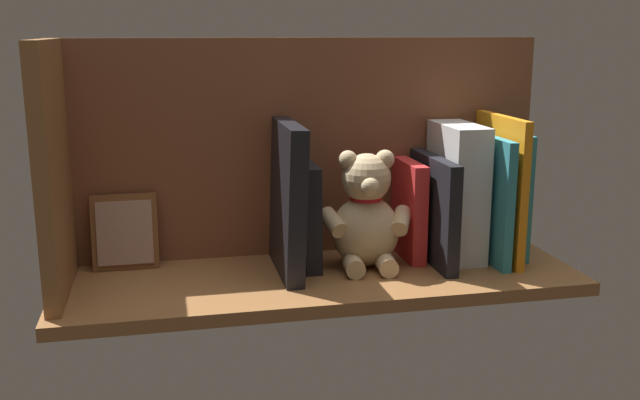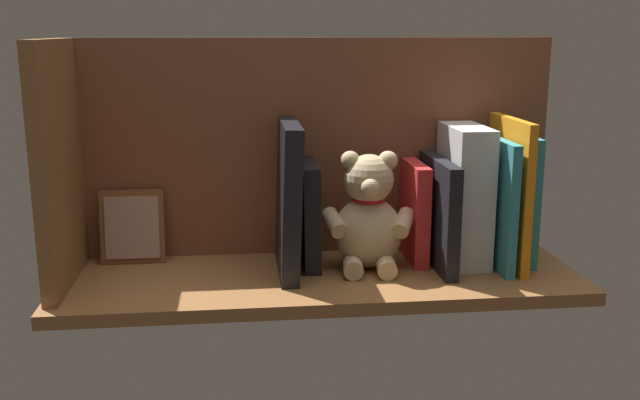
% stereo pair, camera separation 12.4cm
% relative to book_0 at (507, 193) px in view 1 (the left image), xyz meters
% --- Properties ---
extents(ground_plane, '(0.89, 0.31, 0.02)m').
position_rel_book_0_xyz_m(ground_plane, '(0.37, 0.04, -0.13)').
color(ground_plane, brown).
extents(shelf_back_panel, '(0.89, 0.02, 0.40)m').
position_rel_book_0_xyz_m(shelf_back_panel, '(0.37, -0.09, 0.08)').
color(shelf_back_panel, brown).
rests_on(shelf_back_panel, ground_plane).
extents(shelf_side_divider, '(0.02, 0.25, 0.40)m').
position_rel_book_0_xyz_m(shelf_side_divider, '(0.80, 0.04, 0.08)').
color(shelf_side_divider, brown).
rests_on(shelf_side_divider, ground_plane).
extents(book_0, '(0.02, 0.15, 0.23)m').
position_rel_book_0_xyz_m(book_0, '(0.00, 0.00, 0.00)').
color(book_0, teal).
rests_on(book_0, ground_plane).
extents(book_1, '(0.02, 0.20, 0.26)m').
position_rel_book_0_xyz_m(book_1, '(0.03, 0.02, 0.02)').
color(book_1, orange).
rests_on(book_1, ground_plane).
extents(book_2, '(0.02, 0.20, 0.23)m').
position_rel_book_0_xyz_m(book_2, '(0.05, 0.02, -0.00)').
color(book_2, teal).
rests_on(book_2, ground_plane).
extents(dictionary_thick_white, '(0.06, 0.15, 0.25)m').
position_rel_book_0_xyz_m(dictionary_thick_white, '(0.10, 0.00, 0.01)').
color(dictionary_thick_white, silver).
rests_on(dictionary_thick_white, ground_plane).
extents(book_3, '(0.02, 0.20, 0.19)m').
position_rel_book_0_xyz_m(book_3, '(0.16, 0.02, -0.02)').
color(book_3, black).
rests_on(book_3, ground_plane).
extents(book_4, '(0.03, 0.13, 0.18)m').
position_rel_book_0_xyz_m(book_4, '(0.19, -0.01, -0.03)').
color(book_4, red).
rests_on(book_4, ground_plane).
extents(teddy_bear, '(0.17, 0.14, 0.21)m').
position_rel_book_0_xyz_m(teddy_bear, '(0.28, 0.02, -0.02)').
color(teddy_bear, '#D1B284').
rests_on(teddy_bear, ground_plane).
extents(book_5, '(0.03, 0.14, 0.19)m').
position_rel_book_0_xyz_m(book_5, '(0.38, -0.01, -0.02)').
color(book_5, black).
rests_on(book_5, ground_plane).
extents(book_6, '(0.04, 0.20, 0.26)m').
position_rel_book_0_xyz_m(book_6, '(0.42, 0.02, 0.01)').
color(book_6, black).
rests_on(book_6, ground_plane).
extents(picture_frame_leaning, '(0.11, 0.03, 0.13)m').
position_rel_book_0_xyz_m(picture_frame_leaning, '(0.70, -0.06, -0.05)').
color(picture_frame_leaning, brown).
rests_on(picture_frame_leaning, ground_plane).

